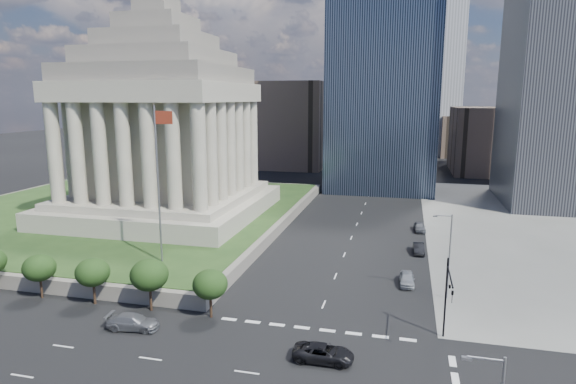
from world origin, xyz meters
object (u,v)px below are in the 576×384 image
(parked_sedan_mid, at_px, (419,249))
(traffic_signal_ne, at_px, (448,293))
(flagpole, at_px, (159,176))
(suv_grey, at_px, (133,322))
(war_memorial, at_px, (161,106))
(pickup_truck, at_px, (323,353))
(parked_sedan_far, at_px, (420,227))
(street_lamp_north, at_px, (448,252))
(parked_sedan_near, at_px, (407,279))

(parked_sedan_mid, bearing_deg, traffic_signal_ne, -88.81)
(flagpole, relative_size, suv_grey, 3.78)
(war_memorial, xyz_separation_m, pickup_truck, (35.96, -39.65, -20.65))
(flagpole, xyz_separation_m, parked_sedan_far, (32.87, 29.91, -12.34))
(street_lamp_north, bearing_deg, war_memorial, 154.08)
(flagpole, xyz_separation_m, parked_sedan_near, (30.83, 4.27, -12.35))
(street_lamp_north, bearing_deg, traffic_signal_ne, -94.19)
(street_lamp_north, distance_m, parked_sedan_mid, 17.31)
(war_memorial, relative_size, street_lamp_north, 3.90)
(traffic_signal_ne, height_order, parked_sedan_near, traffic_signal_ne)
(street_lamp_north, xyz_separation_m, pickup_truck, (-11.37, -16.65, -4.91))
(suv_grey, distance_m, parked_sedan_near, 32.40)
(street_lamp_north, bearing_deg, parked_sedan_mid, 99.27)
(war_memorial, distance_m, street_lamp_north, 54.92)
(parked_sedan_mid, bearing_deg, suv_grey, -134.26)
(war_memorial, distance_m, traffic_signal_ne, 60.00)
(flagpole, distance_m, street_lamp_north, 35.95)
(parked_sedan_near, relative_size, parked_sedan_far, 0.99)
(war_memorial, height_order, flagpole, war_memorial)
(flagpole, height_order, parked_sedan_near, flagpole)
(war_memorial, xyz_separation_m, street_lamp_north, (47.33, -23.00, -15.74))
(street_lamp_north, xyz_separation_m, suv_grey, (-30.86, -15.34, -4.89))
(flagpole, height_order, pickup_truck, flagpole)
(war_memorial, xyz_separation_m, parked_sedan_mid, (44.66, -6.62, -20.68))
(traffic_signal_ne, relative_size, parked_sedan_mid, 1.83)
(traffic_signal_ne, relative_size, street_lamp_north, 0.80)
(parked_sedan_near, height_order, parked_sedan_mid, parked_sedan_near)
(flagpole, distance_m, suv_grey, 19.40)
(flagpole, relative_size, traffic_signal_ne, 2.50)
(war_memorial, distance_m, parked_sedan_near, 51.61)
(street_lamp_north, bearing_deg, pickup_truck, -124.33)
(war_memorial, relative_size, parked_sedan_far, 8.53)
(street_lamp_north, height_order, parked_sedan_mid, street_lamp_north)
(parked_sedan_far, bearing_deg, war_memorial, -176.48)
(war_memorial, bearing_deg, flagpole, -63.11)
(flagpole, xyz_separation_m, street_lamp_north, (35.16, 1.00, -7.45))
(street_lamp_north, xyz_separation_m, parked_sedan_far, (-2.29, 28.91, -4.88))
(street_lamp_north, height_order, pickup_truck, street_lamp_north)
(war_memorial, distance_m, flagpole, 28.16)
(flagpole, relative_size, parked_sedan_near, 4.43)
(street_lamp_north, height_order, parked_sedan_near, street_lamp_north)
(flagpole, distance_m, traffic_signal_ne, 36.69)
(flagpole, xyz_separation_m, pickup_truck, (23.79, -15.65, -12.37))
(war_memorial, bearing_deg, street_lamp_north, -25.92)
(suv_grey, bearing_deg, war_memorial, 17.01)
(flagpole, bearing_deg, parked_sedan_near, 7.88)
(parked_sedan_near, bearing_deg, parked_sedan_far, 83.39)
(parked_sedan_mid, bearing_deg, war_memorial, 168.94)
(flagpole, bearing_deg, street_lamp_north, 1.63)
(war_memorial, relative_size, suv_grey, 7.38)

